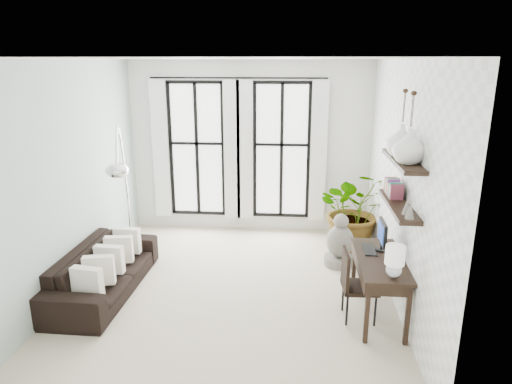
# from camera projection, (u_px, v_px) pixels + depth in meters

# --- Properties ---
(floor) EXTENTS (5.00, 5.00, 0.00)m
(floor) POSITION_uv_depth(u_px,v_px,m) (233.00, 288.00, 6.61)
(floor) COLOR beige
(floor) RESTS_ON ground
(ceiling) EXTENTS (5.00, 5.00, 0.00)m
(ceiling) POSITION_uv_depth(u_px,v_px,m) (229.00, 58.00, 5.72)
(ceiling) COLOR white
(ceiling) RESTS_ON wall_back
(wall_left) EXTENTS (0.00, 5.00, 5.00)m
(wall_left) POSITION_uv_depth(u_px,v_px,m) (71.00, 178.00, 6.35)
(wall_left) COLOR #A3B6AD
(wall_left) RESTS_ON floor
(wall_right) EXTENTS (0.00, 5.00, 5.00)m
(wall_right) POSITION_uv_depth(u_px,v_px,m) (401.00, 185.00, 5.97)
(wall_right) COLOR white
(wall_right) RESTS_ON floor
(wall_back) EXTENTS (4.50, 0.00, 4.50)m
(wall_back) POSITION_uv_depth(u_px,v_px,m) (250.00, 148.00, 8.56)
(wall_back) COLOR white
(wall_back) RESTS_ON floor
(windows) EXTENTS (3.26, 0.13, 2.65)m
(windows) POSITION_uv_depth(u_px,v_px,m) (239.00, 150.00, 8.52)
(windows) COLOR white
(windows) RESTS_ON wall_back
(wall_shelves) EXTENTS (0.25, 1.30, 0.60)m
(wall_shelves) POSITION_uv_depth(u_px,v_px,m) (399.00, 186.00, 5.45)
(wall_shelves) COLOR black
(wall_shelves) RESTS_ON wall_right
(sofa) EXTENTS (0.90, 2.23, 0.65)m
(sofa) POSITION_uv_depth(u_px,v_px,m) (104.00, 270.00, 6.44)
(sofa) COLOR black
(sofa) RESTS_ON floor
(throw_pillows) EXTENTS (0.40, 1.52, 0.40)m
(throw_pillows) POSITION_uv_depth(u_px,v_px,m) (109.00, 259.00, 6.38)
(throw_pillows) COLOR white
(throw_pillows) RESTS_ON sofa
(plant) EXTENTS (1.48, 1.35, 1.44)m
(plant) POSITION_uv_depth(u_px,v_px,m) (355.00, 209.00, 7.81)
(plant) COLOR #2D7228
(plant) RESTS_ON floor
(desk) EXTENTS (0.57, 1.35, 1.19)m
(desk) POSITION_uv_depth(u_px,v_px,m) (380.00, 264.00, 5.66)
(desk) COLOR black
(desk) RESTS_ON floor
(desk_chair) EXTENTS (0.45, 0.45, 0.91)m
(desk_chair) POSITION_uv_depth(u_px,v_px,m) (353.00, 281.00, 5.71)
(desk_chair) COLOR black
(desk_chair) RESTS_ON floor
(arc_lamp) EXTENTS (0.73, 1.64, 2.30)m
(arc_lamp) POSITION_uv_depth(u_px,v_px,m) (121.00, 159.00, 6.69)
(arc_lamp) COLOR silver
(arc_lamp) RESTS_ON floor
(buddha) EXTENTS (0.48, 0.48, 0.86)m
(buddha) POSITION_uv_depth(u_px,v_px,m) (340.00, 244.00, 7.27)
(buddha) COLOR gray
(buddha) RESTS_ON floor
(vase_a) EXTENTS (0.37, 0.37, 0.38)m
(vase_a) POSITION_uv_depth(u_px,v_px,m) (409.00, 146.00, 5.02)
(vase_a) COLOR white
(vase_a) RESTS_ON shelf_upper
(vase_b) EXTENTS (0.37, 0.37, 0.38)m
(vase_b) POSITION_uv_depth(u_px,v_px,m) (401.00, 140.00, 5.41)
(vase_b) COLOR white
(vase_b) RESTS_ON shelf_upper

